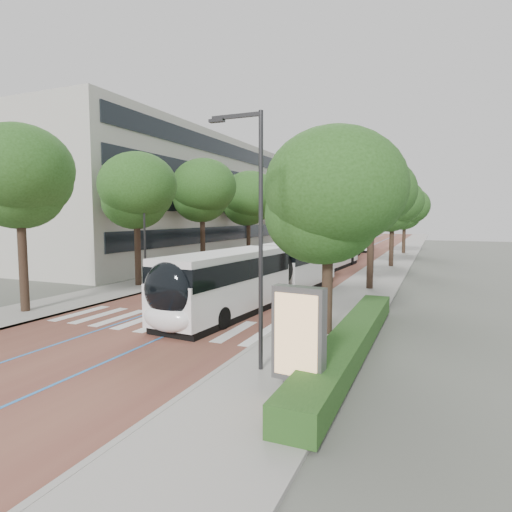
# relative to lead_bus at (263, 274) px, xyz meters

# --- Properties ---
(ground) EXTENTS (160.00, 160.00, 0.00)m
(ground) POSITION_rel_lead_bus_xyz_m (-2.64, -7.34, -1.63)
(ground) COLOR #51544C
(ground) RESTS_ON ground
(road) EXTENTS (11.00, 140.00, 0.02)m
(road) POSITION_rel_lead_bus_xyz_m (-2.64, 32.66, -1.62)
(road) COLOR brown
(road) RESTS_ON ground
(sidewalk_left) EXTENTS (4.00, 140.00, 0.12)m
(sidewalk_left) POSITION_rel_lead_bus_xyz_m (-10.14, 32.66, -1.57)
(sidewalk_left) COLOR gray
(sidewalk_left) RESTS_ON ground
(sidewalk_right) EXTENTS (4.00, 140.00, 0.12)m
(sidewalk_right) POSITION_rel_lead_bus_xyz_m (4.86, 32.66, -1.57)
(sidewalk_right) COLOR gray
(sidewalk_right) RESTS_ON ground
(kerb_left) EXTENTS (0.20, 140.00, 0.14)m
(kerb_left) POSITION_rel_lead_bus_xyz_m (-8.24, 32.66, -1.57)
(kerb_left) COLOR gray
(kerb_left) RESTS_ON ground
(kerb_right) EXTENTS (0.20, 140.00, 0.14)m
(kerb_right) POSITION_rel_lead_bus_xyz_m (2.96, 32.66, -1.57)
(kerb_right) COLOR gray
(kerb_right) RESTS_ON ground
(zebra_crossing) EXTENTS (10.55, 3.60, 0.01)m
(zebra_crossing) POSITION_rel_lead_bus_xyz_m (-2.44, -6.34, -1.60)
(zebra_crossing) COLOR silver
(zebra_crossing) RESTS_ON ground
(lane_line_left) EXTENTS (0.12, 126.00, 0.01)m
(lane_line_left) POSITION_rel_lead_bus_xyz_m (-4.24, 32.66, -1.60)
(lane_line_left) COLOR blue
(lane_line_left) RESTS_ON road
(lane_line_right) EXTENTS (0.12, 126.00, 0.01)m
(lane_line_right) POSITION_rel_lead_bus_xyz_m (-1.04, 32.66, -1.60)
(lane_line_right) COLOR blue
(lane_line_right) RESTS_ON road
(office_building) EXTENTS (18.11, 40.00, 14.00)m
(office_building) POSITION_rel_lead_bus_xyz_m (-22.11, 20.66, 5.37)
(office_building) COLOR #AEACA1
(office_building) RESTS_ON ground
(hedge) EXTENTS (1.20, 14.00, 0.80)m
(hedge) POSITION_rel_lead_bus_xyz_m (6.46, -7.34, -1.11)
(hedge) COLOR #1E4417
(hedge) RESTS_ON sidewalk_right
(streetlight_near) EXTENTS (1.82, 0.20, 8.00)m
(streetlight_near) POSITION_rel_lead_bus_xyz_m (3.98, -10.34, 3.19)
(streetlight_near) COLOR #2C2C2E
(streetlight_near) RESTS_ON sidewalk_right
(streetlight_far) EXTENTS (1.82, 0.20, 8.00)m
(streetlight_far) POSITION_rel_lead_bus_xyz_m (3.98, 14.66, 3.19)
(streetlight_far) COLOR #2C2C2E
(streetlight_far) RESTS_ON sidewalk_right
(lamp_post_left) EXTENTS (0.14, 0.14, 8.00)m
(lamp_post_left) POSITION_rel_lead_bus_xyz_m (-8.74, 0.66, 2.49)
(lamp_post_left) COLOR #2C2C2E
(lamp_post_left) RESTS_ON sidewalk_left
(trees_left) EXTENTS (6.20, 60.57, 9.39)m
(trees_left) POSITION_rel_lead_bus_xyz_m (-10.14, 19.49, 5.01)
(trees_left) COLOR black
(trees_left) RESTS_ON ground
(trees_right) EXTENTS (5.72, 47.69, 8.20)m
(trees_right) POSITION_rel_lead_bus_xyz_m (5.06, 14.98, 4.09)
(trees_right) COLOR black
(trees_right) RESTS_ON ground
(lead_bus) EXTENTS (4.03, 18.54, 3.20)m
(lead_bus) POSITION_rel_lead_bus_xyz_m (0.00, 0.00, 0.00)
(lead_bus) COLOR black
(lead_bus) RESTS_ON ground
(bus_queued_0) EXTENTS (3.32, 12.53, 3.20)m
(bus_queued_0) POSITION_rel_lead_bus_xyz_m (-0.23, 16.65, -0.00)
(bus_queued_0) COLOR white
(bus_queued_0) RESTS_ON ground
(bus_queued_1) EXTENTS (3.35, 12.54, 3.20)m
(bus_queued_1) POSITION_rel_lead_bus_xyz_m (-0.92, 28.40, -0.00)
(bus_queued_1) COLOR white
(bus_queued_1) RESTS_ON ground
(bus_queued_2) EXTENTS (3.35, 12.54, 3.20)m
(bus_queued_2) POSITION_rel_lead_bus_xyz_m (-1.16, 41.09, -0.00)
(bus_queued_2) COLOR white
(bus_queued_2) RESTS_ON ground
(ad_panel) EXTENTS (1.47, 0.62, 2.98)m
(ad_panel) POSITION_rel_lead_bus_xyz_m (5.87, -11.83, 0.06)
(ad_panel) COLOR #59595B
(ad_panel) RESTS_ON sidewalk_right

